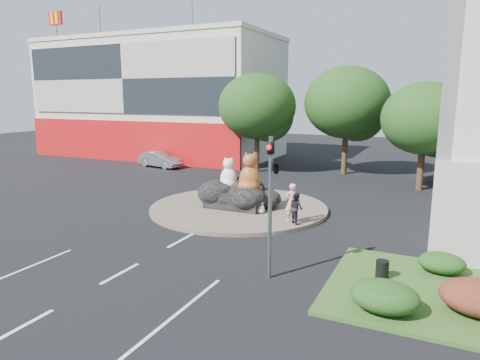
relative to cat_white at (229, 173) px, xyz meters
The scene contains 19 objects.
ground 10.36m from the cat_white, 86.01° to the right, with size 120.00×120.00×0.00m, color black.
roundabout_island 2.06m from the cat_white, 11.06° to the right, with size 10.00×10.00×0.20m, color brown.
rock_plinth 1.56m from the cat_white, 11.06° to the right, with size 3.20×2.60×0.90m, color black, non-canonical shape.
shophouse_block 25.15m from the cat_white, 134.22° to the left, with size 25.20×12.30×17.40m.
tree_left 12.77m from the cat_white, 105.12° to the left, with size 6.46×6.46×8.27m.
tree_mid 14.85m from the cat_white, 74.82° to the left, with size 6.84×6.84×8.76m.
tree_right 14.17m from the cat_white, 45.43° to the left, with size 5.70×5.70×7.30m.
hedge_near_green 13.41m from the cat_white, 43.27° to the right, with size 2.00×1.60×0.90m, color black.
hedge_red 14.74m from the cat_white, 33.69° to the right, with size 2.20×1.76×0.99m, color #491B13.
hedge_back_green 12.51m from the cat_white, 25.47° to the right, with size 1.60×1.28×0.72m, color black.
traffic_light 10.12m from the cat_white, 54.51° to the right, with size 0.44×1.24×5.00m.
cat_white is the anchor object (origin of this frame).
cat_tabby 1.54m from the cat_white, 12.47° to the right, with size 1.36×1.18×2.26m, color #C86B29, non-canonical shape.
kitten_calico 1.77m from the cat_white, 126.43° to the right, with size 0.58×0.50×0.96m, color beige, non-canonical shape.
kitten_white 3.02m from the cat_white, 22.27° to the right, with size 0.43×0.38×0.72m, color beige, non-canonical shape.
pedestrian_pink 4.85m from the cat_white, 22.56° to the right, with size 0.70×0.46×1.93m, color pink.
pedestrian_dark 5.23m from the cat_white, 23.13° to the right, with size 0.75×0.59×1.55m, color black.
parked_car 15.87m from the cat_white, 139.90° to the left, with size 1.53×4.39×1.45m, color #A8AAB0.
litter_bin 11.63m from the cat_white, 35.75° to the right, with size 0.45×0.45×0.62m, color black.
Camera 1 is at (10.13, -11.28, 6.29)m, focal length 32.00 mm.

